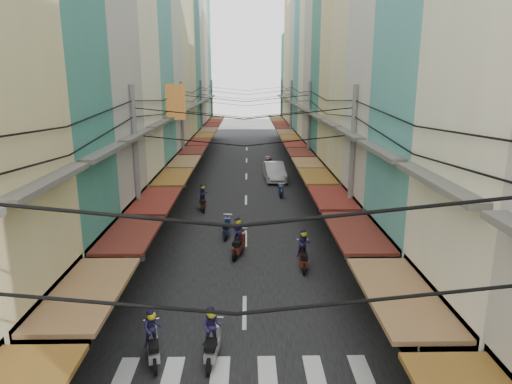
{
  "coord_description": "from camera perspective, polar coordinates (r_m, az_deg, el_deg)",
  "views": [
    {
      "loc": [
        0.16,
        -17.36,
        8.48
      ],
      "look_at": [
        0.57,
        5.94,
        2.62
      ],
      "focal_mm": 32.0,
      "sensor_mm": 36.0,
      "label": 1
    }
  ],
  "objects": [
    {
      "name": "road",
      "position": [
        38.31,
        -1.23,
        1.33
      ],
      "size": [
        10.0,
        80.0,
        0.02
      ],
      "primitive_type": "cube",
      "color": "black",
      "rests_on": "ground"
    },
    {
      "name": "moving_scooters",
      "position": [
        23.28,
        -2.05,
        -5.84
      ],
      "size": [
        5.98,
        33.16,
        1.93
      ],
      "color": "black",
      "rests_on": "ground"
    },
    {
      "name": "white_car",
      "position": [
        38.84,
        2.3,
        1.48
      ],
      "size": [
        5.49,
        2.44,
        1.89
      ],
      "primitive_type": "imported",
      "rotation": [
        0.0,
        0.0,
        0.06
      ],
      "color": "#BBBBBF",
      "rests_on": "ground"
    },
    {
      "name": "crosswalk",
      "position": [
        14.16,
        -1.57,
        -22.56
      ],
      "size": [
        7.55,
        2.4,
        0.01
      ],
      "color": "silver",
      "rests_on": "ground"
    },
    {
      "name": "sidewalk_right",
      "position": [
        38.82,
        8.41,
        1.38
      ],
      "size": [
        3.0,
        80.0,
        0.06
      ],
      "primitive_type": "cube",
      "color": "slate",
      "rests_on": "ground"
    },
    {
      "name": "pedestrians",
      "position": [
        19.23,
        -14.7,
        -9.26
      ],
      "size": [
        11.12,
        19.42,
        2.1
      ],
      "color": "#261E28",
      "rests_on": "ground"
    },
    {
      "name": "parked_scooters",
      "position": [
        16.93,
        10.57,
        -14.37
      ],
      "size": [
        13.29,
        14.89,
        1.01
      ],
      "color": "black",
      "rests_on": "ground"
    },
    {
      "name": "traffic_sign",
      "position": [
        13.94,
        19.98,
        -14.51
      ],
      "size": [
        0.1,
        0.61,
        2.77
      ],
      "color": "slate",
      "rests_on": "ground"
    },
    {
      "name": "sidewalk_left",
      "position": [
        38.88,
        -10.85,
        1.29
      ],
      "size": [
        3.0,
        80.0,
        0.06
      ],
      "primitive_type": "cube",
      "color": "slate",
      "rests_on": "ground"
    },
    {
      "name": "bicycle",
      "position": [
        22.96,
        15.36,
        -8.11
      ],
      "size": [
        1.51,
        0.58,
        1.03
      ],
      "primitive_type": "imported",
      "rotation": [
        0.0,
        0.0,
        1.56
      ],
      "color": "black",
      "rests_on": "ground"
    },
    {
      "name": "market_umbrella",
      "position": [
        17.08,
        22.49,
        -8.02
      ],
      "size": [
        2.54,
        2.54,
        2.68
      ],
      "color": "#B2B2B7",
      "rests_on": "ground"
    },
    {
      "name": "building_row_left",
      "position": [
        34.89,
        -14.98,
        15.78
      ],
      "size": [
        7.8,
        67.67,
        23.7
      ],
      "color": "beige",
      "rests_on": "ground"
    },
    {
      "name": "building_row_right",
      "position": [
        34.7,
        12.35,
        15.33
      ],
      "size": [
        7.8,
        68.98,
        22.59
      ],
      "color": "#3B8374",
      "rests_on": "ground"
    },
    {
      "name": "utility_poles",
      "position": [
        32.43,
        -1.31,
        10.76
      ],
      "size": [
        10.2,
        66.13,
        8.2
      ],
      "color": "slate",
      "rests_on": "ground"
    },
    {
      "name": "ground",
      "position": [
        19.32,
        -1.41,
        -11.94
      ],
      "size": [
        160.0,
        160.0,
        0.0
      ],
      "primitive_type": "plane",
      "color": "slate",
      "rests_on": "ground"
    }
  ]
}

